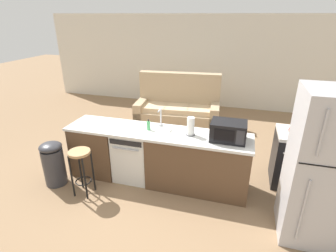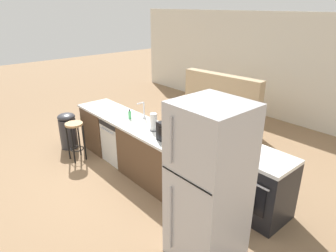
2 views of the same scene
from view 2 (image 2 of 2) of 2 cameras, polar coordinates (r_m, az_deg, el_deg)
name	(u,v)px [view 2 (image 2 of 2)]	position (r m, az deg, el deg)	size (l,w,h in m)	color
ground_plane	(131,164)	(5.64, -7.07, -7.20)	(24.00, 24.00, 0.00)	#896B4C
wall_back	(276,67)	(8.00, 19.94, 10.47)	(10.00, 0.06, 2.60)	silver
kitchen_counter	(138,148)	(5.26, -5.81, -4.22)	(2.94, 0.66, 0.90)	brown
dishwasher	(122,139)	(5.63, -8.71, -2.50)	(0.58, 0.61, 0.84)	silver
stove_range	(261,187)	(4.34, 17.29, -10.97)	(0.76, 0.68, 0.90)	black
refrigerator	(208,186)	(3.31, 7.72, -11.26)	(0.72, 0.73, 1.88)	#B7B7BC
microwave	(177,133)	(4.29, 1.65, -1.33)	(0.50, 0.37, 0.28)	black
sink_faucet	(143,111)	(5.20, -4.73, 2.82)	(0.07, 0.17, 0.30)	silver
paper_towel_roll	(154,122)	(4.69, -2.77, 0.73)	(0.14, 0.14, 0.28)	#4C4C51
soap_bottle	(130,115)	(5.22, -7.29, 2.12)	(0.06, 0.06, 0.18)	#4CB266
kettle	(249,150)	(4.06, 15.22, -4.46)	(0.21, 0.17, 0.19)	red
bar_stool	(75,133)	(5.79, -17.29, -1.37)	(0.32, 0.32, 0.74)	tan
trash_bin	(68,130)	(6.40, -18.51, -0.77)	(0.35, 0.35, 0.74)	#333338
couch	(215,113)	(7.06, 8.91, 2.43)	(2.07, 1.08, 1.27)	tan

